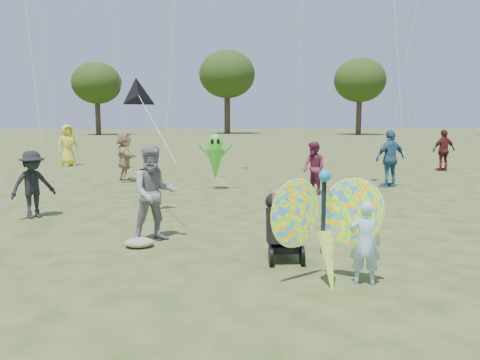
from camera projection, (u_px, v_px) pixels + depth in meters
name	position (u px, v px, depth m)	size (l,w,h in m)	color
ground	(260.00, 264.00, 7.16)	(160.00, 160.00, 0.00)	#51592B
child_girl	(365.00, 243.00, 6.24)	(0.42, 0.27, 1.14)	#9BC6DC
adult_man	(154.00, 193.00, 8.42)	(0.85, 0.66, 1.75)	gray
grey_bag	(139.00, 242.00, 8.09)	(0.50, 0.41, 0.16)	gray
crowd_b	(33.00, 185.00, 10.32)	(0.97, 0.56, 1.50)	black
crowd_c	(390.00, 159.00, 14.85)	(1.07, 0.45, 1.83)	#2F6083
crowd_d	(124.00, 157.00, 16.17)	(1.61, 0.51, 1.74)	tan
crowd_e	(314.00, 168.00, 13.50)	(0.74, 0.58, 1.53)	maroon
crowd_g	(68.00, 145.00, 21.34)	(0.92, 0.60, 1.89)	yellow
crowd_h	(444.00, 150.00, 19.34)	(1.01, 0.42, 1.72)	#541D1C
jogging_stroller	(283.00, 220.00, 7.40)	(0.54, 1.06, 1.09)	black
butterfly_kite	(325.00, 228.00, 6.19)	(1.74, 0.75, 1.75)	#F94027
delta_kite_rig	(139.00, 96.00, 10.25)	(1.38, 2.38, 1.72)	black
alien_kite	(215.00, 159.00, 14.28)	(1.12, 0.69, 1.74)	#4CD532
tree_line	(247.00, 74.00, 50.96)	(91.78, 33.60, 10.79)	#3A2D21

